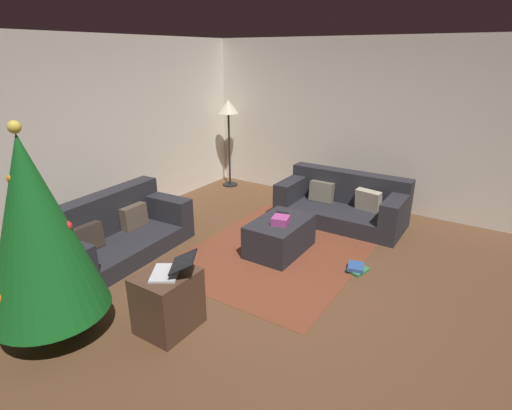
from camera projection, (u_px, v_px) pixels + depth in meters
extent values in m
plane|color=brown|center=(285.00, 297.00, 4.14)|extent=(6.40, 6.40, 0.00)
cube|color=silver|center=(78.00, 139.00, 5.27)|extent=(6.40, 0.12, 2.60)
cube|color=silver|center=(387.00, 127.00, 6.14)|extent=(0.12, 6.40, 2.60)
cube|color=#26262B|center=(121.00, 248.00, 4.96)|extent=(1.87, 0.97, 0.22)
cube|color=#26262B|center=(100.00, 215.00, 4.97)|extent=(1.83, 0.35, 0.52)
cube|color=#26262B|center=(163.00, 207.00, 5.50)|extent=(0.29, 0.87, 0.32)
cube|color=#26262B|center=(61.00, 254.00, 4.22)|extent=(0.29, 0.87, 0.32)
cube|color=brown|center=(134.00, 217.00, 5.21)|extent=(0.36, 0.14, 0.31)
cube|color=#372D24|center=(87.00, 238.00, 4.62)|extent=(0.36, 0.15, 0.31)
cube|color=#26262B|center=(340.00, 215.00, 5.92)|extent=(0.87, 1.81, 0.23)
cube|color=#26262B|center=(349.00, 187.00, 6.04)|extent=(0.25, 1.81, 0.47)
cube|color=#26262B|center=(396.00, 208.00, 5.43)|extent=(0.86, 0.25, 0.31)
cube|color=#26262B|center=(294.00, 188.00, 6.22)|extent=(0.86, 0.25, 0.31)
cube|color=#BCB299|center=(368.00, 200.00, 5.73)|extent=(0.21, 0.38, 0.31)
cube|color=#716B5B|center=(322.00, 192.00, 6.09)|extent=(0.15, 0.36, 0.31)
cube|color=#26262B|center=(280.00, 236.00, 5.04)|extent=(0.88, 0.58, 0.42)
cube|color=#B23F8C|center=(281.00, 220.00, 4.85)|extent=(0.25, 0.24, 0.09)
cube|color=black|center=(282.00, 213.00, 5.16)|extent=(0.06, 0.16, 0.02)
cylinder|color=brown|center=(56.00, 321.00, 3.58)|extent=(0.10, 0.10, 0.26)
cone|color=#145F1E|center=(36.00, 228.00, 3.25)|extent=(0.98, 0.98, 1.56)
sphere|color=red|center=(67.00, 226.00, 3.33)|extent=(0.09, 0.09, 0.09)
sphere|color=green|center=(32.00, 223.00, 3.44)|extent=(0.07, 0.07, 0.07)
sphere|color=red|center=(16.00, 215.00, 3.31)|extent=(0.06, 0.06, 0.06)
sphere|color=red|center=(0.00, 265.00, 3.24)|extent=(0.06, 0.06, 0.06)
sphere|color=green|center=(12.00, 180.00, 3.11)|extent=(0.07, 0.07, 0.07)
sphere|color=orange|center=(11.00, 178.00, 3.04)|extent=(0.06, 0.06, 0.06)
sphere|color=#F2D84C|center=(14.00, 127.00, 2.96)|extent=(0.10, 0.10, 0.10)
cube|color=#4C3323|center=(168.00, 301.00, 3.60)|extent=(0.52, 0.44, 0.56)
cube|color=silver|center=(165.00, 273.00, 3.50)|extent=(0.39, 0.36, 0.02)
cube|color=black|center=(183.00, 262.00, 3.46)|extent=(0.38, 0.35, 0.11)
cube|color=#387A47|center=(358.00, 270.00, 4.62)|extent=(0.28, 0.24, 0.04)
cube|color=#2D5193|center=(356.00, 267.00, 4.62)|extent=(0.25, 0.22, 0.04)
cylinder|color=black|center=(230.00, 184.00, 7.63)|extent=(0.28, 0.28, 0.02)
cylinder|color=black|center=(229.00, 150.00, 7.40)|extent=(0.04, 0.04, 1.34)
cone|color=beige|center=(228.00, 106.00, 7.11)|extent=(0.36, 0.36, 0.24)
cube|color=brown|center=(279.00, 251.00, 5.11)|extent=(2.60, 2.00, 0.01)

